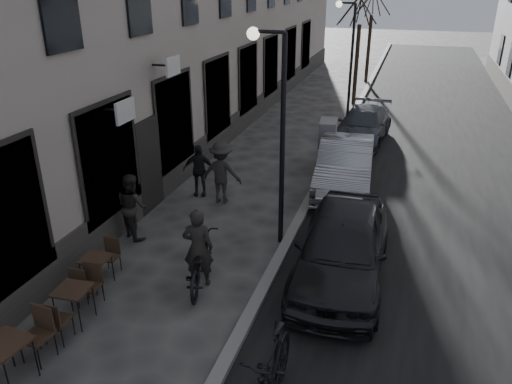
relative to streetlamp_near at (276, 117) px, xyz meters
The scene contains 19 objects.
road 11.23m from the streetlamp_near, 68.09° to the left, with size 7.30×60.00×0.00m, color black.
kerb 10.48m from the streetlamp_near, 87.87° to the left, with size 0.25×60.00×0.12m, color gray.
streetlamp_near is the anchor object (origin of this frame).
streetlamp_far 12.00m from the streetlamp_near, 90.00° to the left, with size 0.90×0.28×5.09m.
tree_near 15.08m from the streetlamp_near, 89.72° to the left, with size 2.40×2.40×5.70m.
tree_far 21.05m from the streetlamp_near, 89.80° to the left, with size 2.40×2.40×5.70m.
bistro_set_a 7.00m from the streetlamp_near, 115.50° to the right, with size 0.73×1.67×0.97m.
bistro_set_b 5.70m from the streetlamp_near, 123.30° to the right, with size 0.64×1.51×0.88m.
bistro_set_c 5.09m from the streetlamp_near, 135.34° to the right, with size 0.57×1.38×0.81m.
utility_cabinet 6.41m from the streetlamp_near, 87.38° to the left, with size 0.57×1.03×1.54m, color slate.
bicycle 3.63m from the streetlamp_near, 113.95° to the right, with size 0.71×2.04×1.07m, color black.
cyclist_rider 3.39m from the streetlamp_near, 113.95° to the right, with size 0.64×0.42×1.75m, color black.
pedestrian_near 4.22m from the streetlamp_near, 166.51° to the right, with size 0.81×0.63×1.68m, color black.
pedestrian_mid 3.56m from the streetlamp_near, 138.89° to the left, with size 1.17×0.67×1.81m, color #272422.
pedestrian_far 4.27m from the streetlamp_near, 144.47° to the left, with size 0.92×0.38×1.58m, color black.
car_near 3.24m from the streetlamp_near, 33.42° to the right, with size 1.86×4.62×1.57m, color black.
car_mid 4.72m from the streetlamp_near, 73.22° to the left, with size 1.60×4.58×1.51m, color gray.
car_far 9.32m from the streetlamp_near, 82.49° to the left, with size 1.80×4.44×1.29m, color #383B42.
moped 5.87m from the streetlamp_near, 75.03° to the right, with size 0.63×2.22×1.33m, color black.
Camera 1 is at (2.67, -4.58, 6.12)m, focal length 35.00 mm.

